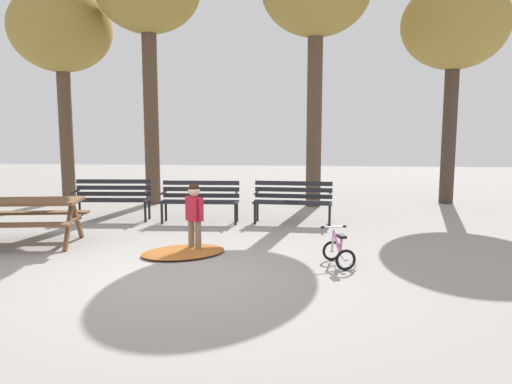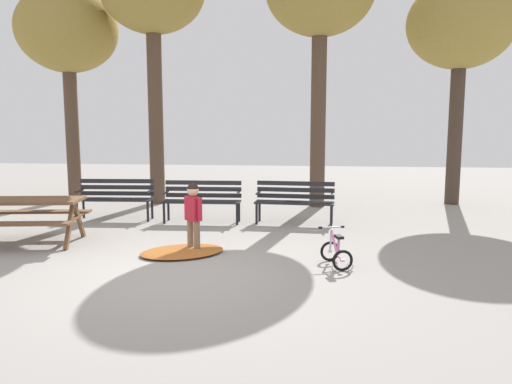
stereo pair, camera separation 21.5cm
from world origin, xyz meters
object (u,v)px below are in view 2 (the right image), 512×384
object	(u,v)px
park_bench_left	(202,198)
park_bench_far_left	(116,196)
park_bench_right	(295,199)
kids_bicycle	(336,252)
child_standing	(193,211)
picnic_table	(27,209)

from	to	relation	value
park_bench_left	park_bench_far_left	bearing A→B (deg)	177.44
park_bench_left	park_bench_right	size ratio (longest dim) A/B	0.99
kids_bicycle	park_bench_right	bearing A→B (deg)	102.83
park_bench_right	child_standing	bearing A→B (deg)	-121.44
park_bench_far_left	park_bench_right	xyz separation A→B (m)	(3.81, -0.01, 0.00)
kids_bicycle	park_bench_far_left	bearing A→B (deg)	145.67
park_bench_far_left	park_bench_right	distance (m)	3.81
picnic_table	child_standing	xyz separation A→B (m)	(2.93, -0.22, 0.06)
picnic_table	kids_bicycle	world-z (taller)	picnic_table
child_standing	kids_bicycle	world-z (taller)	child_standing
park_bench_far_left	park_bench_left	size ratio (longest dim) A/B	1.01
picnic_table	kids_bicycle	xyz separation A→B (m)	(5.15, -0.80, -0.39)
picnic_table	park_bench_far_left	bearing A→B (deg)	74.30
picnic_table	park_bench_far_left	size ratio (longest dim) A/B	1.22
child_standing	park_bench_left	bearing A→B (deg)	99.14
park_bench_far_left	child_standing	bearing A→B (deg)	-47.45
park_bench_right	park_bench_far_left	bearing A→B (deg)	179.89
park_bench_far_left	child_standing	distance (m)	3.39
park_bench_far_left	child_standing	xyz separation A→B (m)	(2.29, -2.50, 0.14)
park_bench_right	kids_bicycle	world-z (taller)	park_bench_right
park_bench_left	child_standing	distance (m)	2.45
picnic_table	park_bench_left	xyz separation A→B (m)	(2.54, 2.19, -0.08)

